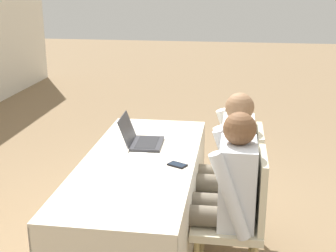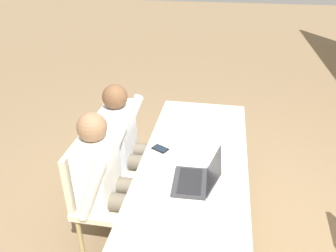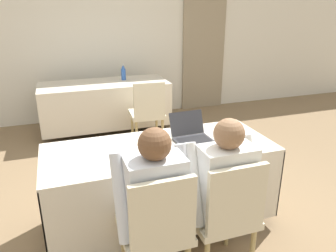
# 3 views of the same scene
# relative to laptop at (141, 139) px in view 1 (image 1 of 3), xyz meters

# --- Properties ---
(conference_table_near) EXTENTS (1.87, 0.77, 0.75)m
(conference_table_near) POSITION_rel_laptop_xyz_m (-0.30, -0.05, -0.22)
(conference_table_near) COLOR beige
(conference_table_near) RESTS_ON ground_plane
(laptop) EXTENTS (0.32, 0.31, 0.22)m
(laptop) POSITION_rel_laptop_xyz_m (0.00, 0.00, 0.00)
(laptop) COLOR #333338
(laptop) RESTS_ON conference_table_near
(cell_phone) EXTENTS (0.12, 0.14, 0.01)m
(cell_phone) POSITION_rel_laptop_xyz_m (-0.36, -0.32, -0.04)
(cell_phone) COLOR black
(cell_phone) RESTS_ON conference_table_near
(paper_beside_laptop) EXTENTS (0.25, 0.32, 0.00)m
(paper_beside_laptop) POSITION_rel_laptop_xyz_m (0.45, 0.06, -0.04)
(paper_beside_laptop) COLOR white
(paper_beside_laptop) RESTS_ON conference_table_near
(paper_centre_table) EXTENTS (0.27, 0.34, 0.00)m
(paper_centre_table) POSITION_rel_laptop_xyz_m (-0.29, 0.04, -0.04)
(paper_centre_table) COLOR white
(paper_centre_table) RESTS_ON conference_table_near
(paper_left_edge) EXTENTS (0.26, 0.33, 0.00)m
(paper_left_edge) POSITION_rel_laptop_xyz_m (-0.78, -0.05, -0.04)
(paper_left_edge) COLOR white
(paper_left_edge) RESTS_ON conference_table_near
(chair_near_left) EXTENTS (0.44, 0.44, 0.92)m
(chair_near_left) POSITION_rel_laptop_xyz_m (-0.54, -0.74, -0.28)
(chair_near_left) COLOR tan
(chair_near_left) RESTS_ON ground_plane
(chair_near_right) EXTENTS (0.44, 0.44, 0.92)m
(chair_near_right) POSITION_rel_laptop_xyz_m (-0.05, -0.74, -0.28)
(chair_near_right) COLOR tan
(chair_near_right) RESTS_ON ground_plane
(person_checkered_shirt) EXTENTS (0.50, 0.52, 1.18)m
(person_checkered_shirt) POSITION_rel_laptop_xyz_m (-0.54, -0.63, -0.12)
(person_checkered_shirt) COLOR #665B4C
(person_checkered_shirt) RESTS_ON ground_plane
(person_white_shirt) EXTENTS (0.50, 0.52, 1.18)m
(person_white_shirt) POSITION_rel_laptop_xyz_m (-0.05, -0.63, -0.12)
(person_white_shirt) COLOR #665B4C
(person_white_shirt) RESTS_ON ground_plane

